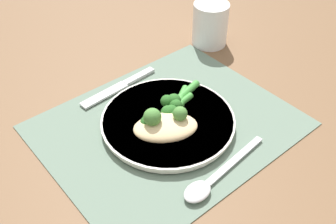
{
  "coord_description": "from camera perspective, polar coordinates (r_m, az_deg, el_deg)",
  "views": [
    {
      "loc": [
        -0.33,
        -0.4,
        0.49
      ],
      "look_at": [
        0.0,
        0.0,
        0.03
      ],
      "focal_mm": 42.0,
      "sensor_mm": 36.0,
      "label": 1
    }
  ],
  "objects": [
    {
      "name": "broccoli_stalk_left",
      "position": [
        0.68,
        -1.63,
        -1.38
      ],
      "size": [
        0.1,
        0.05,
        0.03
      ],
      "rotation": [
        0.0,
        0.0,
        8.09
      ],
      "color": "#3D8E38",
      "rests_on": "plate"
    },
    {
      "name": "water_glass",
      "position": [
        0.92,
        6.14,
        12.56
      ],
      "size": [
        0.08,
        0.08,
        0.1
      ],
      "color": "white",
      "rests_on": "ground_plane"
    },
    {
      "name": "broccoli_stalk_rear",
      "position": [
        0.72,
        1.15,
        1.78
      ],
      "size": [
        0.1,
        0.05,
        0.03
      ],
      "rotation": [
        0.0,
        0.0,
        8.09
      ],
      "color": "#3D8E38",
      "rests_on": "plate"
    },
    {
      "name": "broccoli_stalk_front",
      "position": [
        0.69,
        -1.06,
        -0.48
      ],
      "size": [
        0.12,
        0.03,
        0.02
      ],
      "rotation": [
        0.0,
        0.0,
        8.02
      ],
      "color": "#3D8E38",
      "rests_on": "plate"
    },
    {
      "name": "knife",
      "position": [
        0.8,
        -6.93,
        3.73
      ],
      "size": [
        0.18,
        0.03,
        0.01
      ],
      "rotation": [
        0.0,
        0.0,
        1.63
      ],
      "color": "silver",
      "rests_on": "placemat"
    },
    {
      "name": "pesto_dollop_primary",
      "position": [
        0.65,
        -2.28,
        -0.73
      ],
      "size": [
        0.03,
        0.03,
        0.03
      ],
      "color": "#477F38",
      "rests_on": "chicken_fillet"
    },
    {
      "name": "pesto_dollop_secondary",
      "position": [
        0.66,
        1.46,
        -0.41
      ],
      "size": [
        0.03,
        0.03,
        0.03
      ],
      "color": "#477F38",
      "rests_on": "chicken_fillet"
    },
    {
      "name": "ground_plane",
      "position": [
        0.71,
        0.0,
        -2.0
      ],
      "size": [
        3.0,
        3.0,
        0.0
      ],
      "primitive_type": "plane",
      "color": "brown"
    },
    {
      "name": "chicken_fillet",
      "position": [
        0.66,
        -0.36,
        -2.22
      ],
      "size": [
        0.13,
        0.12,
        0.02
      ],
      "rotation": [
        0.0,
        0.0,
        5.74
      ],
      "color": "#DBBC89",
      "rests_on": "plate"
    },
    {
      "name": "broccoli_stalk_right",
      "position": [
        0.7,
        0.82,
        0.17
      ],
      "size": [
        0.1,
        0.07,
        0.03
      ],
      "rotation": [
        0.0,
        0.0,
        8.41
      ],
      "color": "#3D8E38",
      "rests_on": "plate"
    },
    {
      "name": "placemat",
      "position": [
        0.71,
        0.0,
        -1.88
      ],
      "size": [
        0.43,
        0.35,
        0.0
      ],
      "color": "slate",
      "rests_on": "ground_plane"
    },
    {
      "name": "spoon",
      "position": [
        0.61,
        5.77,
        -10.21
      ],
      "size": [
        0.19,
        0.04,
        0.01
      ],
      "rotation": [
        0.0,
        0.0,
        1.67
      ],
      "color": "silver",
      "rests_on": "placemat"
    },
    {
      "name": "plate",
      "position": [
        0.7,
        0.0,
        -1.27
      ],
      "size": [
        0.24,
        0.24,
        0.01
      ],
      "color": "silver",
      "rests_on": "placemat"
    }
  ]
}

